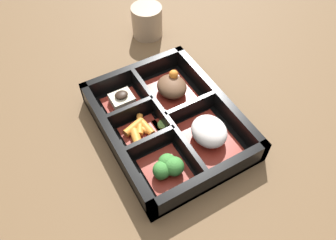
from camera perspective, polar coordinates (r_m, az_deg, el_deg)
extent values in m
plane|color=brown|center=(0.61, 0.00, -1.46)|extent=(3.00, 3.00, 0.00)
cube|color=black|center=(0.60, 0.00, -1.17)|extent=(0.28, 0.22, 0.01)
cube|color=black|center=(0.56, -9.27, -4.24)|extent=(0.28, 0.01, 0.05)
cube|color=black|center=(0.63, 8.33, 3.66)|extent=(0.28, 0.01, 0.05)
cube|color=black|center=(0.67, -5.83, 7.87)|extent=(0.01, 0.22, 0.05)
cube|color=black|center=(0.53, 7.45, -10.19)|extent=(0.01, 0.22, 0.05)
cube|color=black|center=(0.59, -0.51, -0.31)|extent=(0.26, 0.01, 0.05)
cube|color=black|center=(0.60, -6.47, 0.97)|extent=(0.01, 0.09, 0.05)
cube|color=black|center=(0.56, -3.03, -4.37)|extent=(0.01, 0.09, 0.05)
cube|color=black|center=(0.60, 3.77, 1.62)|extent=(0.01, 0.10, 0.05)
cube|color=maroon|center=(0.65, 0.66, 4.71)|extent=(0.11, 0.08, 0.01)
ellipsoid|color=brown|center=(0.63, 0.67, 5.84)|extent=(0.06, 0.06, 0.03)
sphere|color=orange|center=(0.63, 0.98, 7.95)|extent=(0.02, 0.02, 0.02)
cube|color=maroon|center=(0.58, 6.95, -3.29)|extent=(0.11, 0.08, 0.01)
ellipsoid|color=silver|center=(0.56, 7.17, -1.97)|extent=(0.07, 0.06, 0.04)
cube|color=maroon|center=(0.63, -7.89, 2.83)|extent=(0.06, 0.07, 0.01)
cube|color=beige|center=(0.62, -8.00, 3.53)|extent=(0.04, 0.04, 0.02)
ellipsoid|color=black|center=(0.61, -8.14, 4.35)|extent=(0.02, 0.03, 0.01)
cube|color=maroon|center=(0.59, -4.66, -2.21)|extent=(0.06, 0.07, 0.01)
cylinder|color=orange|center=(0.57, -5.55, -3.15)|extent=(0.04, 0.02, 0.02)
cylinder|color=orange|center=(0.58, -3.90, -1.13)|extent=(0.04, 0.02, 0.01)
cylinder|color=orange|center=(0.59, -4.94, -0.85)|extent=(0.04, 0.03, 0.01)
cylinder|color=orange|center=(0.58, -6.02, -1.24)|extent=(0.03, 0.04, 0.01)
cylinder|color=orange|center=(0.58, -4.25, -1.72)|extent=(0.03, 0.03, 0.01)
cube|color=maroon|center=(0.54, -0.52, -8.60)|extent=(0.08, 0.07, 0.01)
sphere|color=#387A33|center=(0.53, 0.55, -8.00)|extent=(0.03, 0.03, 0.03)
sphere|color=#387A33|center=(0.53, 1.19, -8.24)|extent=(0.02, 0.02, 0.02)
sphere|color=#387A33|center=(0.53, 1.11, -8.09)|extent=(0.03, 0.03, 0.03)
sphere|color=#387A33|center=(0.53, -0.11, -7.47)|extent=(0.03, 0.03, 0.03)
sphere|color=#387A33|center=(0.53, -1.27, -9.23)|extent=(0.02, 0.02, 0.02)
sphere|color=#387A33|center=(0.52, -1.11, -8.73)|extent=(0.03, 0.03, 0.03)
cube|color=maroon|center=(0.60, -0.58, -0.87)|extent=(0.04, 0.04, 0.01)
cylinder|color=#75A84C|center=(0.59, -0.86, -0.67)|extent=(0.02, 0.02, 0.01)
cylinder|color=#75A84C|center=(0.59, -1.02, -0.64)|extent=(0.02, 0.02, 0.01)
cylinder|color=gray|center=(0.79, -3.67, 16.80)|extent=(0.07, 0.07, 0.07)
cylinder|color=#597A38|center=(0.77, -3.80, 18.72)|extent=(0.06, 0.06, 0.01)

